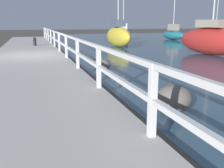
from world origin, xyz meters
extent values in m
plane|color=#4C473D|center=(0.00, 0.00, 0.00)|extent=(120.00, 120.00, 0.00)
cube|color=beige|center=(0.00, 0.00, 0.14)|extent=(3.46, 36.00, 0.28)
cube|color=white|center=(1.63, -10.31, 0.80)|extent=(0.10, 0.10, 1.04)
cube|color=white|center=(1.63, -7.36, 0.80)|extent=(0.10, 0.10, 1.04)
cube|color=white|center=(1.63, -4.42, 0.80)|extent=(0.10, 0.10, 1.04)
cube|color=white|center=(1.63, -1.47, 0.80)|extent=(0.10, 0.10, 1.04)
cube|color=white|center=(1.63, 1.47, 0.80)|extent=(0.10, 0.10, 1.04)
cube|color=white|center=(1.63, 4.42, 0.80)|extent=(0.10, 0.10, 1.04)
cube|color=white|center=(1.63, 7.36, 0.80)|extent=(0.10, 0.10, 1.04)
cube|color=white|center=(1.63, 10.31, 0.80)|extent=(0.10, 0.10, 1.04)
cube|color=white|center=(1.63, 13.25, 0.80)|extent=(0.10, 0.10, 1.04)
cube|color=white|center=(1.63, 16.20, 0.80)|extent=(0.10, 0.10, 1.04)
cube|color=white|center=(1.63, 0.00, 1.28)|extent=(0.09, 32.50, 0.08)
cube|color=white|center=(1.63, 0.00, 0.80)|extent=(0.09, 32.50, 0.08)
ellipsoid|color=#666056|center=(2.88, -8.78, 0.29)|extent=(0.77, 0.69, 0.58)
ellipsoid|color=#666056|center=(2.75, -3.65, 0.23)|extent=(0.61, 0.55, 0.46)
ellipsoid|color=slate|center=(3.03, -1.91, 0.18)|extent=(0.49, 0.44, 0.37)
cylinder|color=black|center=(0.41, 5.68, 0.50)|extent=(0.22, 0.22, 0.45)
sphere|color=black|center=(0.41, 5.68, 0.77)|extent=(0.19, 0.19, 0.19)
ellipsoid|color=white|center=(22.51, 14.78, 0.57)|extent=(3.11, 5.03, 1.13)
cube|color=beige|center=(22.51, 14.78, 1.36)|extent=(1.31, 1.65, 0.46)
cylinder|color=silver|center=(22.51, 14.78, 3.00)|extent=(0.09, 0.09, 3.73)
ellipsoid|color=red|center=(10.15, -0.46, 0.79)|extent=(2.20, 5.06, 1.56)
cube|color=#9E937F|center=(10.15, -0.46, 1.78)|extent=(1.28, 1.85, 0.42)
ellipsoid|color=#1E707A|center=(15.16, 12.50, 0.50)|extent=(1.39, 3.76, 0.99)
cube|color=#9E937F|center=(15.16, 12.50, 1.34)|extent=(0.88, 1.10, 0.68)
cylinder|color=silver|center=(15.16, 12.50, 3.15)|extent=(0.09, 0.09, 4.30)
ellipsoid|color=#192347|center=(9.66, 13.35, 0.57)|extent=(1.83, 4.08, 1.12)
cube|color=silver|center=(9.66, 13.35, 1.44)|extent=(1.01, 1.73, 0.63)
cylinder|color=silver|center=(9.66, 13.35, 3.85)|extent=(0.09, 0.09, 5.45)
ellipsoid|color=gold|center=(6.66, 6.13, 0.77)|extent=(1.29, 4.34, 1.53)
cube|color=#4C566B|center=(6.66, 6.13, 1.79)|extent=(0.81, 1.23, 0.52)
camera|label=1|loc=(0.09, -13.41, 1.83)|focal=42.00mm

